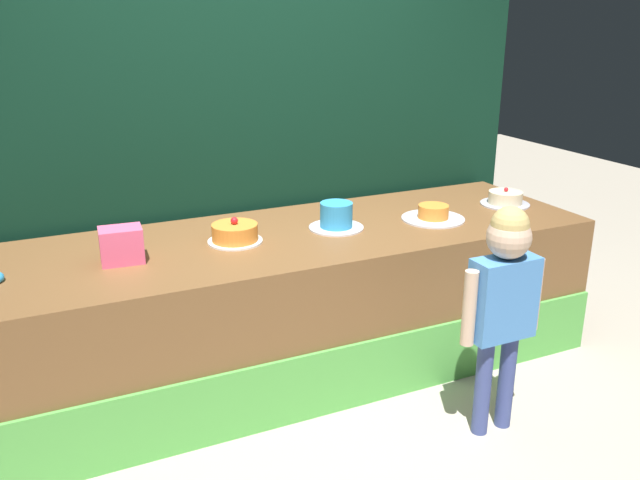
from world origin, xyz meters
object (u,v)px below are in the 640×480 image
cake_far_left (235,233)px  cake_center_left (336,217)px  child_figure (504,291)px  cake_center_right (433,214)px  cake_far_right (505,199)px  pink_box (121,245)px

cake_far_left → cake_center_left: 0.57m
child_figure → cake_center_right: bearing=77.1°
child_figure → cake_center_right: child_figure is taller
cake_far_left → cake_far_right: (1.72, -0.03, -0.01)m
cake_far_left → cake_far_right: cake_far_left is taller
cake_far_left → pink_box: bearing=-175.0°
cake_center_left → cake_center_right: (0.57, -0.09, -0.03)m
pink_box → cake_center_right: 1.72m
child_figure → cake_center_left: 1.03m
cake_far_left → child_figure: bearing=-45.5°
child_figure → pink_box: bearing=149.0°
cake_center_right → cake_far_right: cake_far_right is taller
child_figure → cake_far_left: 1.36m
cake_far_left → cake_center_right: bearing=-5.1°
pink_box → cake_center_left: bearing=1.7°
pink_box → cake_far_left: 0.58m
cake_center_right → cake_far_right: 0.58m
child_figure → cake_center_left: child_figure is taller
child_figure → cake_center_left: bearing=111.6°
cake_far_left → cake_far_right: size_ratio=0.95×
pink_box → cake_center_right: (1.72, -0.05, -0.05)m
cake_center_left → pink_box: bearing=-178.3°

